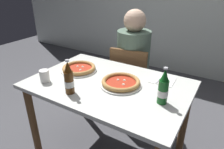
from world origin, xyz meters
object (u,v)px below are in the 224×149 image
chair_behind_table (131,80)px  napkin_with_cutlery (163,80)px  dining_table_main (109,96)px  beer_bottle_center (69,79)px  pizza_margherita_near (79,68)px  beer_bottle_left (163,89)px  pizza_marinara_far (121,83)px  diner_seated (133,69)px  paper_cup (45,76)px

chair_behind_table → napkin_with_cutlery: (0.44, -0.35, 0.27)m
dining_table_main → chair_behind_table: chair_behind_table is taller
beer_bottle_center → pizza_margherita_near: bearing=120.2°
dining_table_main → napkin_with_cutlery: 0.44m
pizza_margherita_near → beer_bottle_left: beer_bottle_left is taller
dining_table_main → beer_bottle_center: (-0.15, -0.26, 0.22)m
pizza_marinara_far → beer_bottle_left: (0.34, -0.07, 0.08)m
diner_seated → napkin_with_cutlery: 0.63m
pizza_margherita_near → beer_bottle_left: bearing=-7.8°
chair_behind_table → paper_cup: bearing=62.1°
dining_table_main → paper_cup: 0.52m
beer_bottle_left → napkin_with_cutlery: (-0.10, 0.31, -0.10)m
pizza_margherita_near → napkin_with_cutlery: size_ratio=1.62×
pizza_margherita_near → paper_cup: (-0.09, -0.29, 0.03)m
pizza_margherita_near → beer_bottle_center: bearing=-59.8°
diner_seated → beer_bottle_center: bearing=-92.2°
chair_behind_table → diner_seated: (-0.01, 0.05, 0.10)m
napkin_with_cutlery → paper_cup: 0.91m
chair_behind_table → pizza_margherita_near: size_ratio=2.78×
diner_seated → pizza_margherita_near: diner_seated is taller
chair_behind_table → beer_bottle_center: size_ratio=3.44×
pizza_marinara_far → napkin_with_cutlery: pizza_marinara_far is taller
dining_table_main → beer_bottle_center: size_ratio=4.86×
pizza_margherita_near → pizza_marinara_far: size_ratio=0.98×
beer_bottle_left → beer_bottle_center: same height
napkin_with_cutlery → paper_cup: paper_cup is taller
dining_table_main → pizza_marinara_far: bearing=10.5°
pizza_margherita_near → beer_bottle_left: (0.77, -0.11, 0.08)m
diner_seated → pizza_marinara_far: size_ratio=3.86×
chair_behind_table → paper_cup: size_ratio=8.95×
diner_seated → napkin_with_cutlery: bearing=-41.5°
chair_behind_table → pizza_marinara_far: (0.20, -0.59, 0.29)m
beer_bottle_left → paper_cup: bearing=-167.8°
dining_table_main → beer_bottle_left: (0.44, -0.05, 0.22)m
beer_bottle_left → chair_behind_table: bearing=129.4°
paper_cup → dining_table_main: bearing=29.1°
beer_bottle_left → beer_bottle_center: (-0.59, -0.21, 0.00)m
diner_seated → pizza_marinara_far: 0.70m
chair_behind_table → diner_seated: diner_seated is taller
chair_behind_table → napkin_with_cutlery: chair_behind_table is taller
pizza_marinara_far → paper_cup: 0.58m
beer_bottle_center → paper_cup: beer_bottle_center is taller
chair_behind_table → beer_bottle_left: 0.93m
dining_table_main → pizza_margherita_near: pizza_margherita_near is taller
beer_bottle_left → paper_cup: 0.89m
pizza_marinara_far → beer_bottle_left: beer_bottle_left is taller
napkin_with_cutlery → paper_cup: size_ratio=1.99×
napkin_with_cutlery → paper_cup: (-0.77, -0.50, 0.04)m
pizza_margherita_near → beer_bottle_left: 0.78m
dining_table_main → pizza_margherita_near: (-0.34, 0.06, 0.14)m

